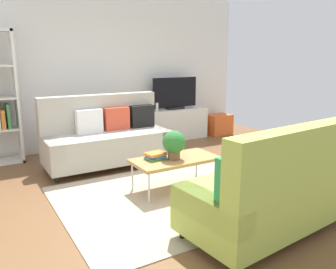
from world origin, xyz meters
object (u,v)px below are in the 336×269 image
at_px(storage_trunk, 219,124).
at_px(tv, 175,94).
at_px(table_book_0, 156,158).
at_px(bottle_0, 157,107).
at_px(couch_beige, 107,137).
at_px(couch_green, 278,188).
at_px(vase_0, 148,106).
at_px(potted_plant, 174,143).
at_px(tv_console, 174,124).
at_px(coffee_table, 175,160).

bearing_deg(storage_trunk, tv, 175.84).
height_order(storage_trunk, table_book_0, table_book_0).
height_order(storage_trunk, bottle_0, bottle_0).
relative_size(couch_beige, couch_green, 0.97).
bearing_deg(vase_0, potted_plant, -110.34).
relative_size(vase_0, bottle_0, 1.24).
relative_size(storage_trunk, bottle_0, 3.28).
distance_m(couch_green, potted_plant, 1.44).
xyz_separation_m(tv_console, potted_plant, (-1.49, -2.40, 0.31)).
bearing_deg(tv_console, storage_trunk, -5.19).
bearing_deg(storage_trunk, vase_0, 174.90).
height_order(tv, table_book_0, tv).
height_order(couch_beige, tv, tv).
xyz_separation_m(coffee_table, vase_0, (0.87, 2.43, 0.35)).
distance_m(storage_trunk, potted_plant, 3.49).
relative_size(couch_beige, storage_trunk, 3.66).
relative_size(tv_console, storage_trunk, 2.69).
xyz_separation_m(couch_green, vase_0, (0.58, 3.85, 0.30)).
bearing_deg(couch_beige, storage_trunk, -163.66).
relative_size(potted_plant, table_book_0, 1.54).
height_order(coffee_table, bottle_0, bottle_0).
relative_size(couch_green, tv, 1.97).
xyz_separation_m(storage_trunk, bottle_0, (-1.53, 0.06, 0.50)).
bearing_deg(table_book_0, couch_green, -70.73).
relative_size(coffee_table, storage_trunk, 2.12).
height_order(tv, bottle_0, tv).
relative_size(coffee_table, bottle_0, 6.94).
relative_size(tv, vase_0, 5.09).
distance_m(vase_0, bottle_0, 0.17).
bearing_deg(tv, storage_trunk, -4.16).
xyz_separation_m(couch_beige, vase_0, (1.26, 1.00, 0.29)).
xyz_separation_m(tv_console, table_book_0, (-1.69, -2.28, 0.11)).
bearing_deg(storage_trunk, tv_console, 174.81).
height_order(couch_green, potted_plant, couch_green).
distance_m(tv_console, vase_0, 0.72).
relative_size(couch_green, storage_trunk, 3.78).
relative_size(couch_beige, vase_0, 9.68).
height_order(couch_beige, potted_plant, couch_beige).
xyz_separation_m(storage_trunk, vase_0, (-1.68, 0.15, 0.52)).
height_order(potted_plant, bottle_0, bottle_0).
height_order(coffee_table, tv_console, tv_console).
height_order(tv, potted_plant, tv).
xyz_separation_m(tv, bottle_0, (-0.43, -0.02, -0.23)).
bearing_deg(vase_0, tv, -6.88).
bearing_deg(potted_plant, storage_trunk, 41.64).
xyz_separation_m(potted_plant, vase_0, (0.91, 2.45, 0.11)).
xyz_separation_m(tv_console, vase_0, (-0.58, 0.05, 0.42)).
relative_size(couch_green, coffee_table, 1.79).
bearing_deg(couch_beige, tv_console, -152.46).
relative_size(tv_console, vase_0, 7.13).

